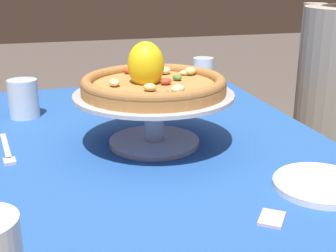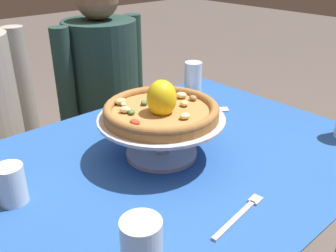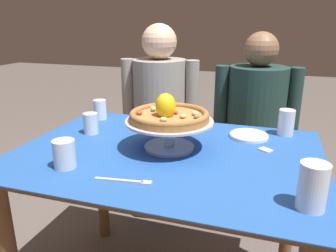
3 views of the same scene
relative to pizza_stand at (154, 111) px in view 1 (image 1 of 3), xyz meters
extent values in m
cylinder|color=brown|center=(-0.51, -0.38, -0.46)|extent=(0.06, 0.06, 0.71)
cylinder|color=brown|center=(-0.51, 0.32, -0.46)|extent=(0.06, 0.06, 0.71)
cube|color=brown|center=(0.00, -0.03, -0.09)|extent=(1.13, 0.82, 0.02)
cube|color=#23519E|center=(0.00, -0.03, -0.08)|extent=(1.17, 0.86, 0.00)
cylinder|color=#B7B7C1|center=(0.00, 0.00, -0.07)|extent=(0.20, 0.20, 0.01)
cylinder|color=#B7B7C1|center=(0.00, 0.00, -0.02)|extent=(0.04, 0.04, 0.10)
cylinder|color=#B7B7C1|center=(0.00, 0.00, 0.04)|extent=(0.35, 0.35, 0.01)
cylinder|color=#AD753D|center=(0.00, 0.00, 0.05)|extent=(0.31, 0.31, 0.02)
torus|color=olive|center=(0.00, 0.00, 0.07)|extent=(0.31, 0.31, 0.02)
ellipsoid|color=beige|center=(0.01, -0.08, 0.07)|extent=(0.03, 0.02, 0.02)
ellipsoid|color=#4C7533|center=(-0.01, 0.06, 0.07)|extent=(0.03, 0.03, 0.01)
ellipsoid|color=beige|center=(-0.06, 0.09, 0.07)|extent=(0.02, 0.02, 0.01)
ellipsoid|color=#996B42|center=(-0.01, -0.03, 0.07)|extent=(0.02, 0.02, 0.01)
ellipsoid|color=#996B42|center=(0.11, -0.01, 0.07)|extent=(0.03, 0.03, 0.01)
ellipsoid|color=beige|center=(0.10, 0.02, 0.07)|extent=(0.04, 0.04, 0.02)
ellipsoid|color=tan|center=(0.06, -0.02, 0.07)|extent=(0.03, 0.04, 0.02)
ellipsoid|color=#C63D28|center=(-0.11, -0.03, 0.07)|extent=(0.03, 0.03, 0.02)
ellipsoid|color=tan|center=(-0.06, 0.10, 0.07)|extent=(0.04, 0.03, 0.02)
ellipsoid|color=beige|center=(-0.08, 0.05, 0.07)|extent=(0.04, 0.04, 0.02)
ellipsoid|color=#996B42|center=(-0.01, -0.02, 0.07)|extent=(0.02, 0.03, 0.01)
ellipsoid|color=#4C7533|center=(-0.07, 0.03, 0.07)|extent=(0.03, 0.03, 0.01)
ellipsoid|color=#C63D28|center=(0.02, 0.02, 0.07)|extent=(0.03, 0.03, 0.01)
ellipsoid|color=yellow|center=(-0.01, -0.01, 0.10)|extent=(0.11, 0.11, 0.10)
cylinder|color=silver|center=(-0.39, 0.07, -0.03)|extent=(0.07, 0.07, 0.09)
cylinder|color=silver|center=(-0.39, 0.07, -0.05)|extent=(0.06, 0.06, 0.05)
cylinder|color=silver|center=(-0.29, -0.28, -0.03)|extent=(0.08, 0.08, 0.10)
cylinder|color=silver|center=(-0.29, -0.28, -0.05)|extent=(0.07, 0.07, 0.06)
cylinder|color=white|center=(-0.46, 0.28, -0.03)|extent=(0.07, 0.07, 0.10)
cylinder|color=silver|center=(-0.46, 0.28, -0.05)|extent=(0.06, 0.06, 0.05)
cylinder|color=white|center=(0.29, 0.23, -0.07)|extent=(0.17, 0.17, 0.01)
torus|color=white|center=(0.29, 0.23, -0.06)|extent=(0.17, 0.17, 0.01)
cube|color=#B7B7C1|center=(-0.07, -0.32, -0.07)|extent=(0.16, 0.03, 0.01)
cube|color=#B7B7C1|center=(0.02, -0.31, -0.07)|extent=(0.03, 0.03, 0.01)
cube|color=beige|center=(0.37, 0.10, -0.07)|extent=(0.06, 0.06, 0.00)
cube|color=black|center=(-0.29, 0.71, -0.59)|extent=(0.32, 0.35, 0.47)
cylinder|color=gray|center=(-0.49, 0.69, -0.04)|extent=(0.08, 0.08, 0.46)
camera|label=1|loc=(0.93, -0.23, 0.29)|focal=49.27mm
camera|label=2|loc=(-0.59, -0.69, 0.46)|focal=39.81mm
camera|label=3|loc=(0.37, -1.16, 0.42)|focal=35.08mm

